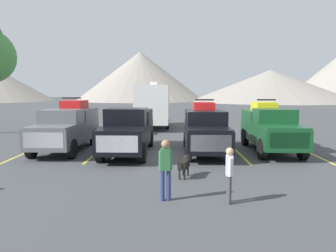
{
  "coord_description": "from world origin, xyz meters",
  "views": [
    {
      "loc": [
        0.25,
        -15.08,
        3.1
      ],
      "look_at": [
        0.0,
        1.94,
        1.2
      ],
      "focal_mm": 34.94,
      "sensor_mm": 36.0,
      "label": 1
    }
  ],
  "objects_px": {
    "pickup_truck_c": "(205,129)",
    "person_b": "(166,166)",
    "pickup_truck_a": "(67,126)",
    "pickup_truck_b": "(129,129)",
    "pickup_truck_d": "(270,127)",
    "dog": "(185,163)",
    "camper_trailer_a": "(153,104)",
    "person_c": "(229,171)"
  },
  "relations": [
    {
      "from": "pickup_truck_c",
      "to": "person_c",
      "type": "relative_size",
      "value": 3.5
    },
    {
      "from": "pickup_truck_d",
      "to": "person_c",
      "type": "distance_m",
      "value": 8.49
    },
    {
      "from": "pickup_truck_d",
      "to": "person_b",
      "type": "bearing_deg",
      "value": -124.04
    },
    {
      "from": "pickup_truck_c",
      "to": "person_c",
      "type": "height_order",
      "value": "pickup_truck_c"
    },
    {
      "from": "person_b",
      "to": "camper_trailer_a",
      "type": "bearing_deg",
      "value": 94.54
    },
    {
      "from": "pickup_truck_a",
      "to": "person_b",
      "type": "height_order",
      "value": "pickup_truck_a"
    },
    {
      "from": "pickup_truck_a",
      "to": "person_b",
      "type": "relative_size",
      "value": 3.3
    },
    {
      "from": "person_c",
      "to": "dog",
      "type": "relative_size",
      "value": 1.52
    },
    {
      "from": "pickup_truck_d",
      "to": "camper_trailer_a",
      "type": "relative_size",
      "value": 0.76
    },
    {
      "from": "pickup_truck_b",
      "to": "pickup_truck_c",
      "type": "bearing_deg",
      "value": 1.26
    },
    {
      "from": "pickup_truck_d",
      "to": "camper_trailer_a",
      "type": "height_order",
      "value": "camper_trailer_a"
    },
    {
      "from": "pickup_truck_a",
      "to": "person_b",
      "type": "bearing_deg",
      "value": -55.93
    },
    {
      "from": "pickup_truck_c",
      "to": "camper_trailer_a",
      "type": "xyz_separation_m",
      "value": [
        -3.17,
        10.25,
        0.79
      ]
    },
    {
      "from": "pickup_truck_b",
      "to": "person_c",
      "type": "distance_m",
      "value": 8.08
    },
    {
      "from": "pickup_truck_c",
      "to": "person_b",
      "type": "height_order",
      "value": "pickup_truck_c"
    },
    {
      "from": "pickup_truck_b",
      "to": "person_b",
      "type": "height_order",
      "value": "pickup_truck_b"
    },
    {
      "from": "pickup_truck_c",
      "to": "person_b",
      "type": "bearing_deg",
      "value": -104.29
    },
    {
      "from": "pickup_truck_a",
      "to": "pickup_truck_c",
      "type": "height_order",
      "value": "pickup_truck_a"
    },
    {
      "from": "pickup_truck_b",
      "to": "pickup_truck_d",
      "type": "bearing_deg",
      "value": 4.91
    },
    {
      "from": "pickup_truck_b",
      "to": "person_c",
      "type": "height_order",
      "value": "pickup_truck_b"
    },
    {
      "from": "pickup_truck_b",
      "to": "person_b",
      "type": "bearing_deg",
      "value": -74.25
    },
    {
      "from": "pickup_truck_b",
      "to": "camper_trailer_a",
      "type": "distance_m",
      "value": 10.38
    },
    {
      "from": "pickup_truck_a",
      "to": "pickup_truck_d",
      "type": "xyz_separation_m",
      "value": [
        10.36,
        -0.18,
        -0.01
      ]
    },
    {
      "from": "person_c",
      "to": "pickup_truck_c",
      "type": "bearing_deg",
      "value": 89.57
    },
    {
      "from": "camper_trailer_a",
      "to": "person_b",
      "type": "relative_size",
      "value": 4.27
    },
    {
      "from": "pickup_truck_a",
      "to": "pickup_truck_c",
      "type": "relative_size",
      "value": 1.05
    },
    {
      "from": "pickup_truck_c",
      "to": "person_c",
      "type": "bearing_deg",
      "value": -90.43
    },
    {
      "from": "pickup_truck_a",
      "to": "person_c",
      "type": "bearing_deg",
      "value": -48.73
    },
    {
      "from": "pickup_truck_a",
      "to": "person_b",
      "type": "distance_m",
      "value": 9.36
    },
    {
      "from": "person_b",
      "to": "pickup_truck_b",
      "type": "bearing_deg",
      "value": 105.75
    },
    {
      "from": "pickup_truck_c",
      "to": "camper_trailer_a",
      "type": "distance_m",
      "value": 10.76
    },
    {
      "from": "person_b",
      "to": "person_c",
      "type": "distance_m",
      "value": 1.75
    },
    {
      "from": "pickup_truck_c",
      "to": "camper_trailer_a",
      "type": "relative_size",
      "value": 0.74
    },
    {
      "from": "pickup_truck_a",
      "to": "pickup_truck_b",
      "type": "bearing_deg",
      "value": -13.51
    },
    {
      "from": "camper_trailer_a",
      "to": "person_c",
      "type": "relative_size",
      "value": 4.75
    },
    {
      "from": "pickup_truck_d",
      "to": "dog",
      "type": "xyz_separation_m",
      "value": [
        -4.49,
        -5.05,
        -0.71
      ]
    },
    {
      "from": "pickup_truck_b",
      "to": "person_b",
      "type": "distance_m",
      "value": 7.24
    },
    {
      "from": "pickup_truck_c",
      "to": "camper_trailer_a",
      "type": "height_order",
      "value": "camper_trailer_a"
    },
    {
      "from": "pickup_truck_b",
      "to": "pickup_truck_d",
      "type": "xyz_separation_m",
      "value": [
        7.08,
        0.61,
        0.05
      ]
    },
    {
      "from": "person_b",
      "to": "person_c",
      "type": "bearing_deg",
      "value": -6.74
    },
    {
      "from": "pickup_truck_c",
      "to": "pickup_truck_d",
      "type": "bearing_deg",
      "value": 8.98
    },
    {
      "from": "pickup_truck_d",
      "to": "person_b",
      "type": "relative_size",
      "value": 3.24
    }
  ]
}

